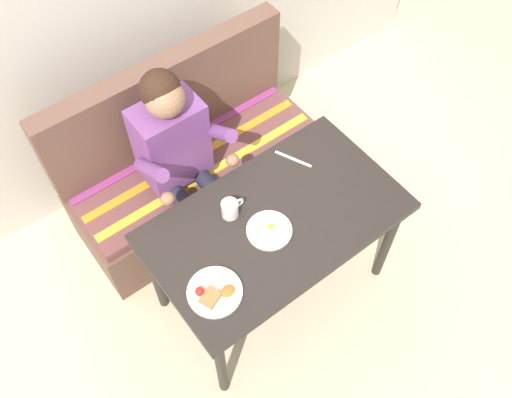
% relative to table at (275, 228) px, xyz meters
% --- Properties ---
extents(ground_plane, '(8.00, 8.00, 0.00)m').
position_rel_table_xyz_m(ground_plane, '(0.00, 0.00, -0.65)').
color(ground_plane, beige).
extents(table, '(1.20, 0.70, 0.73)m').
position_rel_table_xyz_m(table, '(0.00, 0.00, 0.00)').
color(table, '#2A2320').
rests_on(table, ground).
extents(couch, '(1.44, 0.56, 1.00)m').
position_rel_table_xyz_m(couch, '(0.00, 0.76, -0.32)').
color(couch, brown).
rests_on(couch, ground).
extents(person, '(0.45, 0.61, 1.21)m').
position_rel_table_xyz_m(person, '(-0.15, 0.59, 0.09)').
color(person, '#754181').
rests_on(person, ground).
extents(plate_breakfast, '(0.24, 0.24, 0.05)m').
position_rel_table_xyz_m(plate_breakfast, '(-0.44, -0.13, 0.09)').
color(plate_breakfast, white).
rests_on(plate_breakfast, table).
extents(plate_eggs, '(0.21, 0.21, 0.04)m').
position_rel_table_xyz_m(plate_eggs, '(-0.06, -0.03, 0.09)').
color(plate_eggs, white).
rests_on(plate_eggs, table).
extents(coffee_mug, '(0.12, 0.08, 0.09)m').
position_rel_table_xyz_m(coffee_mug, '(-0.15, 0.15, 0.13)').
color(coffee_mug, white).
rests_on(coffee_mug, table).
extents(knife, '(0.10, 0.19, 0.00)m').
position_rel_table_xyz_m(knife, '(0.29, 0.22, 0.08)').
color(knife, silver).
rests_on(knife, table).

